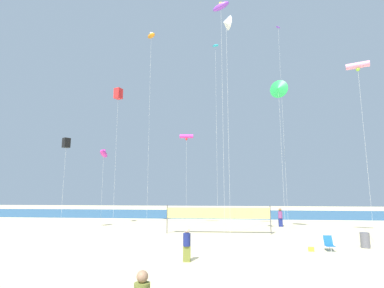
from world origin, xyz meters
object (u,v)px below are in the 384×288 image
kite_white_delta (226,23)px  folding_beach_chair (329,243)px  kite_pink_tube (358,66)px  beachgoer_navy_shirt (187,243)px  kite_violet_inflatable (221,7)px  trash_barrel (365,240)px  beach_handbag (311,249)px  kite_magenta_inflatable (104,154)px  kite_violet_diamond (279,39)px  kite_magenta_tube (186,137)px  kite_red_box (118,94)px  kite_black_box (66,143)px  beachgoer_plum_shirt (280,217)px  volleyball_net (218,214)px  kite_orange_inflatable (151,36)px  kite_green_delta (278,89)px  kite_cyan_diamond (215,48)px

kite_white_delta → folding_beach_chair: bearing=-16.1°
kite_white_delta → kite_pink_tube: 10.73m
beachgoer_navy_shirt → kite_violet_inflatable: (2.03, 8.12, 18.72)m
folding_beach_chair → trash_barrel: 2.93m
beach_handbag → kite_magenta_inflatable: kite_magenta_inflatable is taller
trash_barrel → kite_pink_tube: bearing=53.8°
trash_barrel → kite_white_delta: size_ratio=0.06×
trash_barrel → kite_pink_tube: size_ratio=0.07×
kite_violet_inflatable → kite_violet_diamond: (6.15, 6.07, -0.05)m
kite_magenta_tube → kite_red_box: 8.82m
trash_barrel → kite_violet_diamond: kite_violet_diamond is taller
folding_beach_chair → kite_violet_inflatable: kite_violet_inflatable is taller
kite_pink_tube → kite_black_box: bearing=172.2°
beachgoer_plum_shirt → kite_red_box: 21.61m
volleyball_net → kite_white_delta: bearing=-80.1°
beachgoer_navy_shirt → kite_magenta_inflatable: (-11.11, 15.60, 6.80)m
volleyball_net → kite_violet_diamond: kite_violet_diamond is taller
beach_handbag → kite_magenta_tube: size_ratio=0.03×
beachgoer_navy_shirt → beachgoer_plum_shirt: bearing=97.3°
kite_orange_inflatable → kite_black_box: size_ratio=2.57×
kite_magenta_inflatable → kite_violet_inflatable: size_ratio=0.41×
kite_orange_inflatable → kite_pink_tube: 22.13m
kite_green_delta → beach_handbag: bearing=-89.2°
volleyball_net → beach_handbag: (5.61, -6.98, -1.52)m
folding_beach_chair → beach_handbag: (-1.13, -0.24, -0.34)m
beach_handbag → kite_magenta_inflatable: (-18.23, 12.21, 7.59)m
volleyball_net → kite_black_box: bearing=179.4°
kite_magenta_inflatable → kite_black_box: (-1.63, -5.09, 0.38)m
kite_white_delta → kite_green_delta: kite_white_delta is taller
beach_handbag → kite_violet_inflatable: size_ratio=0.02×
kite_pink_tube → kite_red_box: size_ratio=0.92×
volleyball_net → kite_violet_inflatable: 18.13m
kite_cyan_diamond → kite_violet_diamond: size_ratio=0.96×
kite_orange_inflatable → kite_magenta_inflatable: size_ratio=2.67×
kite_cyan_diamond → kite_black_box: bearing=-159.4°
kite_red_box → kite_green_delta: bearing=-14.5°
folding_beach_chair → kite_pink_tube: size_ratio=0.07×
kite_cyan_diamond → kite_violet_diamond: (6.80, -1.63, -0.17)m
folding_beach_chair → kite_orange_inflatable: (-14.33, 12.05, 21.08)m
volleyball_net → kite_black_box: 15.64m
kite_magenta_tube → volleyball_net: bearing=-55.9°
kite_white_delta → kite_black_box: 17.99m
kite_white_delta → kite_pink_tube: bearing=9.7°
kite_black_box → kite_violet_inflatable: 18.89m
beachgoer_plum_shirt → kite_black_box: 22.51m
kite_cyan_diamond → trash_barrel: bearing=-49.0°
trash_barrel → kite_cyan_diamond: (-9.52, 10.96, 19.26)m
kite_violet_inflatable → kite_red_box: kite_violet_inflatable is taller
folding_beach_chair → kite_green_delta: kite_green_delta is taller
beach_handbag → kite_green_delta: bearing=90.8°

